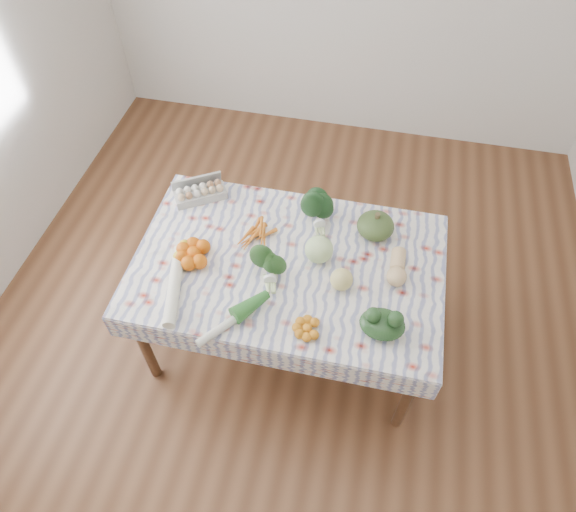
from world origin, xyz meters
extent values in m
plane|color=brown|center=(0.00, 0.00, 0.00)|extent=(4.50, 4.50, 0.00)
cube|color=brown|center=(0.00, 0.00, 0.73)|extent=(1.60, 1.00, 0.04)
cylinder|color=brown|center=(-0.74, -0.44, 0.35)|extent=(0.06, 0.06, 0.71)
cylinder|color=brown|center=(0.74, -0.44, 0.35)|extent=(0.06, 0.06, 0.71)
cylinder|color=brown|center=(-0.74, 0.44, 0.35)|extent=(0.06, 0.06, 0.71)
cylinder|color=brown|center=(0.74, 0.44, 0.35)|extent=(0.06, 0.06, 0.71)
cube|color=white|center=(0.00, 0.00, 0.76)|extent=(1.66, 1.06, 0.01)
cube|color=#BABAB4|center=(-0.61, 0.36, 0.80)|extent=(0.32, 0.26, 0.08)
cube|color=orange|center=(-0.21, 0.15, 0.78)|extent=(0.25, 0.24, 0.04)
ellipsoid|color=#183B19|center=(0.11, 0.32, 0.84)|extent=(0.22, 0.21, 0.16)
ellipsoid|color=#3C5326|center=(0.43, 0.30, 0.83)|extent=(0.27, 0.27, 0.14)
sphere|color=#BBDD91|center=(0.15, 0.07, 0.84)|extent=(0.17, 0.17, 0.15)
ellipsoid|color=#DDB57D|center=(0.57, 0.06, 0.81)|extent=(0.10, 0.23, 0.10)
cube|color=#DE5F0A|center=(-0.50, -0.08, 0.81)|extent=(0.30, 0.30, 0.09)
ellipsoid|color=#25501F|center=(-0.07, -0.10, 0.83)|extent=(0.21, 0.21, 0.13)
cube|color=orange|center=(0.18, -0.39, 0.79)|extent=(0.19, 0.19, 0.05)
sphere|color=#D7CA74|center=(0.30, -0.09, 0.82)|extent=(0.15, 0.15, 0.12)
ellipsoid|color=#1A3719|center=(0.53, -0.31, 0.81)|extent=(0.26, 0.22, 0.10)
cylinder|color=white|center=(-0.53, -0.32, 0.79)|extent=(0.16, 0.44, 0.06)
cylinder|color=silver|center=(-0.19, -0.42, 0.78)|extent=(0.29, 0.35, 0.05)
camera|label=1|loc=(0.36, -1.64, 2.94)|focal=32.00mm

